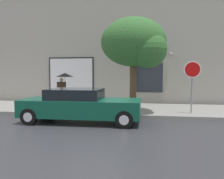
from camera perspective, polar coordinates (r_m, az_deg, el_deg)
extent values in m
plane|color=#333338|center=(9.24, -4.01, -8.22)|extent=(60.00, 60.00, 0.00)
cube|color=gray|center=(12.12, -0.92, -4.89)|extent=(20.00, 4.00, 0.15)
cube|color=#9E998E|center=(14.52, 0.71, 10.16)|extent=(20.00, 0.40, 7.00)
cube|color=black|center=(14.86, -10.16, 3.60)|extent=(2.95, 0.06, 2.25)
cube|color=silver|center=(14.83, -10.19, 3.60)|extent=(2.79, 0.03, 2.09)
cube|color=#262B33|center=(14.09, 8.92, 2.96)|extent=(1.80, 0.04, 1.80)
cone|color=#99999E|center=(14.08, 14.75, 8.58)|extent=(0.22, 0.24, 0.24)
cube|color=#0F4C38|center=(9.27, -7.72, -4.47)|extent=(4.73, 1.74, 0.67)
cube|color=black|center=(9.27, -9.15, -1.10)|extent=(2.13, 1.53, 0.42)
cylinder|color=black|center=(9.77, 3.97, -5.63)|extent=(0.64, 0.22, 0.64)
cylinder|color=silver|center=(9.77, 3.97, -5.63)|extent=(0.35, 0.24, 0.35)
cylinder|color=black|center=(8.20, 3.06, -7.52)|extent=(0.64, 0.22, 0.64)
cylinder|color=silver|center=(8.20, 3.06, -7.52)|extent=(0.35, 0.24, 0.35)
cylinder|color=black|center=(10.69, -15.90, -4.94)|extent=(0.64, 0.22, 0.64)
cylinder|color=silver|center=(10.69, -15.90, -4.94)|extent=(0.35, 0.24, 0.35)
cylinder|color=black|center=(9.27, -20.03, -6.40)|extent=(0.64, 0.22, 0.64)
cylinder|color=silver|center=(9.27, -20.03, -6.40)|extent=(0.35, 0.24, 0.35)
cylinder|color=yellow|center=(11.01, -6.77, -3.89)|extent=(0.22, 0.22, 0.59)
sphere|color=gold|center=(10.97, -6.78, -2.37)|extent=(0.23, 0.23, 0.23)
cylinder|color=gold|center=(10.85, -6.99, -3.85)|extent=(0.09, 0.12, 0.09)
cylinder|color=gold|center=(11.16, -6.55, -3.63)|extent=(0.09, 0.12, 0.09)
cylinder|color=yellow|center=(11.05, -6.76, -5.24)|extent=(0.30, 0.30, 0.06)
cylinder|color=black|center=(13.13, -12.89, -2.25)|extent=(0.14, 0.14, 0.78)
cylinder|color=black|center=(13.06, -12.05, -2.27)|extent=(0.14, 0.14, 0.78)
cube|color=black|center=(13.04, -12.52, 0.66)|extent=(0.46, 0.22, 0.55)
sphere|color=tan|center=(13.02, -12.55, 2.33)|extent=(0.21, 0.21, 0.21)
cylinder|color=#4C4C51|center=(12.96, -11.69, 1.75)|extent=(0.02, 0.02, 0.90)
cone|color=black|center=(12.95, -11.72, 3.60)|extent=(0.99, 0.99, 0.22)
cylinder|color=#4C3823|center=(10.82, 5.29, 0.88)|extent=(0.32, 0.32, 2.43)
ellipsoid|color=#33662D|center=(10.90, 5.36, 11.73)|extent=(3.05, 2.59, 2.29)
sphere|color=#33662D|center=(10.46, 9.05, 9.91)|extent=(1.68, 1.68, 1.68)
cylinder|color=gray|center=(10.90, 19.34, 0.44)|extent=(0.07, 0.07, 2.34)
cylinder|color=white|center=(10.85, 19.48, 4.74)|extent=(0.76, 0.02, 0.76)
cylinder|color=red|center=(10.83, 19.50, 4.74)|extent=(0.66, 0.02, 0.66)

